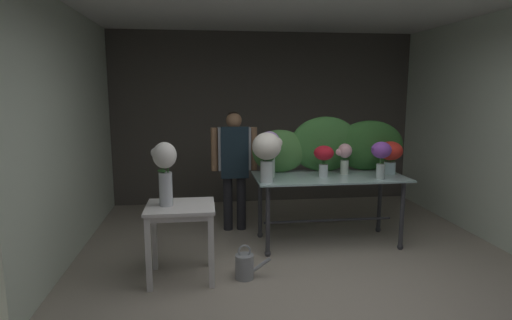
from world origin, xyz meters
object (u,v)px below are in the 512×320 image
vase_lilac_dahlias (269,149)px  watering_can (245,266)px  florist (234,158)px  vase_blush_hydrangea (345,156)px  side_table_white (181,216)px  vase_scarlet_freesia (390,153)px  vase_white_roses_tall (165,168)px  vase_crimson_anemones (324,157)px  vase_ivory_snapdragons (267,151)px  display_table_glass (329,188)px  vase_violet_tulips (381,154)px

vase_lilac_dahlias → watering_can: 1.37m
florist → watering_can: bearing=-90.6°
vase_blush_hydrangea → side_table_white: bearing=-156.8°
vase_scarlet_freesia → vase_white_roses_tall: (-2.56, -0.76, 0.03)m
florist → vase_blush_hydrangea: bearing=-23.9°
vase_crimson_anemones → vase_white_roses_tall: vase_white_roses_tall is taller
vase_ivory_snapdragons → vase_lilac_dahlias: bearing=75.9°
side_table_white → vase_crimson_anemones: vase_crimson_anemones is taller
display_table_glass → vase_scarlet_freesia: size_ratio=4.48×
vase_lilac_dahlias → vase_ivory_snapdragons: bearing=-104.1°
vase_white_roses_tall → vase_lilac_dahlias: bearing=34.2°
side_table_white → display_table_glass: bearing=23.5°
vase_crimson_anemones → vase_scarlet_freesia: vase_scarlet_freesia is taller
florist → vase_lilac_dahlias: florist is taller
vase_crimson_anemones → vase_scarlet_freesia: bearing=5.5°
vase_violet_tulips → vase_crimson_anemones: 0.63m
vase_blush_hydrangea → vase_lilac_dahlias: (-0.91, -0.06, 0.10)m
florist → watering_can: (-0.02, -1.46, -0.82)m
side_table_white → vase_violet_tulips: vase_violet_tulips is taller
side_table_white → watering_can: side_table_white is taller
vase_blush_hydrangea → vase_ivory_snapdragons: (-0.98, -0.34, 0.13)m
display_table_glass → florist: bearing=149.0°
display_table_glass → vase_crimson_anemones: (-0.09, -0.06, 0.38)m
florist → vase_white_roses_tall: bearing=-118.8°
display_table_glass → vase_white_roses_tall: 2.00m
display_table_glass → vase_scarlet_freesia: vase_scarlet_freesia is taller
vase_crimson_anemones → vase_scarlet_freesia: (0.83, 0.08, 0.01)m
display_table_glass → vase_white_roses_tall: (-1.82, -0.73, 0.41)m
florist → vase_violet_tulips: florist is taller
vase_ivory_snapdragons → vase_lilac_dahlias: 0.29m
vase_blush_hydrangea → vase_violet_tulips: (0.31, -0.32, 0.06)m
side_table_white → florist: florist is taller
display_table_glass → watering_can: display_table_glass is taller
vase_violet_tulips → watering_can: bearing=-160.0°
watering_can → vase_lilac_dahlias: bearing=66.3°
side_table_white → vase_white_roses_tall: size_ratio=1.22×
florist → vase_blush_hydrangea: (1.27, -0.56, 0.10)m
florist → vase_scarlet_freesia: (1.81, -0.62, 0.12)m
vase_scarlet_freesia → vase_white_roses_tall: 2.67m
vase_scarlet_freesia → watering_can: (-1.82, -0.85, -0.94)m
vase_ivory_snapdragons → vase_scarlet_freesia: size_ratio=1.39×
display_table_glass → vase_ivory_snapdragons: vase_ivory_snapdragons is taller
vase_blush_hydrangea → vase_scarlet_freesia: vase_scarlet_freesia is taller
vase_violet_tulips → vase_white_roses_tall: 2.38m
vase_violet_tulips → vase_lilac_dahlias: (-1.22, 0.26, 0.04)m
display_table_glass → vase_crimson_anemones: size_ratio=4.79×
watering_can → vase_blush_hydrangea: bearing=35.1°
display_table_glass → vase_white_roses_tall: bearing=-158.0°
vase_crimson_anemones → vase_ivory_snapdragons: 0.73m
display_table_glass → florist: florist is taller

